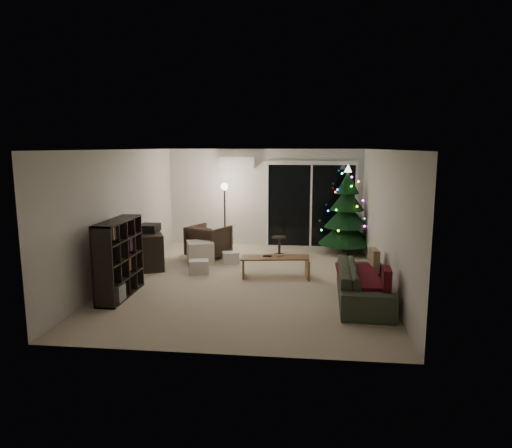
{
  "coord_description": "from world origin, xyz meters",
  "views": [
    {
      "loc": [
        1.07,
        -8.49,
        2.55
      ],
      "look_at": [
        0.1,
        0.3,
        1.05
      ],
      "focal_mm": 32.0,
      "sensor_mm": 36.0,
      "label": 1
    }
  ],
  "objects_px": {
    "sofa": "(364,284)",
    "christmas_tree": "(347,210)",
    "coffee_table": "(275,267)",
    "bookshelf": "(110,258)",
    "armchair": "(209,241)",
    "media_cabinet": "(150,249)"
  },
  "relations": [
    {
      "from": "sofa",
      "to": "christmas_tree",
      "type": "distance_m",
      "value": 3.59
    },
    {
      "from": "coffee_table",
      "to": "media_cabinet",
      "type": "bearing_deg",
      "value": 160.4
    },
    {
      "from": "bookshelf",
      "to": "christmas_tree",
      "type": "relative_size",
      "value": 0.62
    },
    {
      "from": "bookshelf",
      "to": "christmas_tree",
      "type": "bearing_deg",
      "value": 36.67
    },
    {
      "from": "armchair",
      "to": "sofa",
      "type": "xyz_separation_m",
      "value": [
        3.21,
        -2.75,
        -0.08
      ]
    },
    {
      "from": "sofa",
      "to": "christmas_tree",
      "type": "height_order",
      "value": "christmas_tree"
    },
    {
      "from": "armchair",
      "to": "coffee_table",
      "type": "height_order",
      "value": "armchair"
    },
    {
      "from": "bookshelf",
      "to": "media_cabinet",
      "type": "distance_m",
      "value": 2.02
    },
    {
      "from": "sofa",
      "to": "christmas_tree",
      "type": "relative_size",
      "value": 0.98
    },
    {
      "from": "coffee_table",
      "to": "christmas_tree",
      "type": "xyz_separation_m",
      "value": [
        1.56,
        2.26,
        0.86
      ]
    },
    {
      "from": "sofa",
      "to": "media_cabinet",
      "type": "bearing_deg",
      "value": 69.25
    },
    {
      "from": "coffee_table",
      "to": "christmas_tree",
      "type": "relative_size",
      "value": 0.62
    },
    {
      "from": "media_cabinet",
      "to": "bookshelf",
      "type": "bearing_deg",
      "value": -114.64
    },
    {
      "from": "sofa",
      "to": "coffee_table",
      "type": "distance_m",
      "value": 2.0
    },
    {
      "from": "bookshelf",
      "to": "armchair",
      "type": "height_order",
      "value": "bookshelf"
    },
    {
      "from": "christmas_tree",
      "to": "armchair",
      "type": "bearing_deg",
      "value": -166.66
    },
    {
      "from": "armchair",
      "to": "coffee_table",
      "type": "xyz_separation_m",
      "value": [
        1.65,
        -1.5,
        -0.17
      ]
    },
    {
      "from": "bookshelf",
      "to": "media_cabinet",
      "type": "bearing_deg",
      "value": 86.01
    },
    {
      "from": "christmas_tree",
      "to": "media_cabinet",
      "type": "bearing_deg",
      "value": -158.54
    },
    {
      "from": "bookshelf",
      "to": "sofa",
      "type": "bearing_deg",
      "value": -1.57
    },
    {
      "from": "bookshelf",
      "to": "armchair",
      "type": "xyz_separation_m",
      "value": [
        1.09,
        2.93,
        -0.29
      ]
    },
    {
      "from": "armchair",
      "to": "media_cabinet",
      "type": "bearing_deg",
      "value": 65.24
    }
  ]
}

